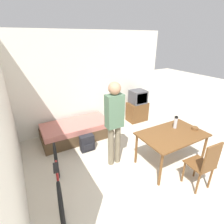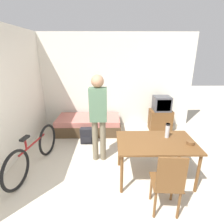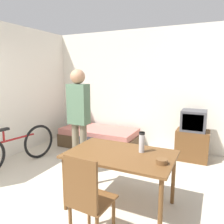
{
  "view_description": "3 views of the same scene",
  "coord_description": "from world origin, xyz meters",
  "px_view_note": "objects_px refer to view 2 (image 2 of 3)",
  "views": [
    {
      "loc": [
        -1.73,
        -1.12,
        2.53
      ],
      "look_at": [
        -0.12,
        1.77,
        1.09
      ],
      "focal_mm": 28.0,
      "sensor_mm": 36.0,
      "label": 1
    },
    {
      "loc": [
        0.02,
        -1.69,
        2.18
      ],
      "look_at": [
        0.07,
        1.84,
        0.96
      ],
      "focal_mm": 28.0,
      "sensor_mm": 36.0,
      "label": 2
    },
    {
      "loc": [
        1.84,
        -1.45,
        1.73
      ],
      "look_at": [
        0.28,
        1.82,
        1.07
      ],
      "focal_mm": 35.0,
      "sensor_mm": 36.0,
      "label": 3
    }
  ],
  "objects_px": {
    "mate_bowl": "(190,143)",
    "backpack": "(87,136)",
    "wooden_chair": "(168,182)",
    "person_standing": "(98,113)",
    "daybed": "(89,124)",
    "bicycle": "(34,152)",
    "tv": "(161,115)",
    "thermos_flask": "(167,130)",
    "dining_table": "(156,145)"
  },
  "relations": [
    {
      "from": "mate_bowl",
      "to": "backpack",
      "type": "relative_size",
      "value": 0.32
    },
    {
      "from": "wooden_chair",
      "to": "backpack",
      "type": "relative_size",
      "value": 2.44
    },
    {
      "from": "mate_bowl",
      "to": "person_standing",
      "type": "bearing_deg",
      "value": 156.14
    },
    {
      "from": "daybed",
      "to": "person_standing",
      "type": "distance_m",
      "value": 1.65
    },
    {
      "from": "mate_bowl",
      "to": "daybed",
      "type": "bearing_deg",
      "value": 133.12
    },
    {
      "from": "bicycle",
      "to": "backpack",
      "type": "relative_size",
      "value": 4.3
    },
    {
      "from": "tv",
      "to": "backpack",
      "type": "relative_size",
      "value": 2.51
    },
    {
      "from": "thermos_flask",
      "to": "mate_bowl",
      "type": "distance_m",
      "value": 0.42
    },
    {
      "from": "daybed",
      "to": "person_standing",
      "type": "bearing_deg",
      "value": -74.68
    },
    {
      "from": "daybed",
      "to": "person_standing",
      "type": "height_order",
      "value": "person_standing"
    },
    {
      "from": "person_standing",
      "to": "thermos_flask",
      "type": "relative_size",
      "value": 6.75
    },
    {
      "from": "thermos_flask",
      "to": "wooden_chair",
      "type": "bearing_deg",
      "value": -105.1
    },
    {
      "from": "backpack",
      "to": "person_standing",
      "type": "bearing_deg",
      "value": -63.82
    },
    {
      "from": "daybed",
      "to": "tv",
      "type": "bearing_deg",
      "value": 2.39
    },
    {
      "from": "wooden_chair",
      "to": "bicycle",
      "type": "bearing_deg",
      "value": 154.45
    },
    {
      "from": "daybed",
      "to": "tv",
      "type": "xyz_separation_m",
      "value": [
        2.07,
        0.09,
        0.26
      ]
    },
    {
      "from": "tv",
      "to": "person_standing",
      "type": "distance_m",
      "value": 2.31
    },
    {
      "from": "daybed",
      "to": "wooden_chair",
      "type": "bearing_deg",
      "value": -63.38
    },
    {
      "from": "tv",
      "to": "thermos_flask",
      "type": "distance_m",
      "value": 1.99
    },
    {
      "from": "wooden_chair",
      "to": "backpack",
      "type": "distance_m",
      "value": 2.48
    },
    {
      "from": "daybed",
      "to": "wooden_chair",
      "type": "distance_m",
      "value": 3.07
    },
    {
      "from": "bicycle",
      "to": "person_standing",
      "type": "distance_m",
      "value": 1.45
    },
    {
      "from": "person_standing",
      "to": "mate_bowl",
      "type": "bearing_deg",
      "value": -23.86
    },
    {
      "from": "tv",
      "to": "mate_bowl",
      "type": "bearing_deg",
      "value": -93.54
    },
    {
      "from": "dining_table",
      "to": "tv",
      "type": "bearing_deg",
      "value": 71.75
    },
    {
      "from": "daybed",
      "to": "thermos_flask",
      "type": "height_order",
      "value": "thermos_flask"
    },
    {
      "from": "thermos_flask",
      "to": "mate_bowl",
      "type": "bearing_deg",
      "value": -38.53
    },
    {
      "from": "bicycle",
      "to": "thermos_flask",
      "type": "distance_m",
      "value": 2.54
    },
    {
      "from": "mate_bowl",
      "to": "tv",
      "type": "bearing_deg",
      "value": 86.46
    },
    {
      "from": "daybed",
      "to": "thermos_flask",
      "type": "xyz_separation_m",
      "value": [
        1.62,
        -1.81,
        0.66
      ]
    },
    {
      "from": "backpack",
      "to": "wooden_chair",
      "type": "bearing_deg",
      "value": -56.97
    },
    {
      "from": "daybed",
      "to": "tv",
      "type": "relative_size",
      "value": 1.77
    },
    {
      "from": "dining_table",
      "to": "daybed",
      "type": "bearing_deg",
      "value": 125.31
    },
    {
      "from": "tv",
      "to": "dining_table",
      "type": "relative_size",
      "value": 0.76
    },
    {
      "from": "daybed",
      "to": "person_standing",
      "type": "xyz_separation_m",
      "value": [
        0.38,
        -1.38,
        0.84
      ]
    },
    {
      "from": "bicycle",
      "to": "dining_table",
      "type": "bearing_deg",
      "value": -7.48
    },
    {
      "from": "wooden_chair",
      "to": "bicycle",
      "type": "height_order",
      "value": "wooden_chair"
    },
    {
      "from": "tv",
      "to": "wooden_chair",
      "type": "relative_size",
      "value": 1.03
    },
    {
      "from": "tv",
      "to": "wooden_chair",
      "type": "distance_m",
      "value": 2.9
    },
    {
      "from": "bicycle",
      "to": "backpack",
      "type": "distance_m",
      "value": 1.34
    },
    {
      "from": "dining_table",
      "to": "backpack",
      "type": "distance_m",
      "value": 1.92
    },
    {
      "from": "mate_bowl",
      "to": "dining_table",
      "type": "bearing_deg",
      "value": 169.41
    },
    {
      "from": "dining_table",
      "to": "mate_bowl",
      "type": "xyz_separation_m",
      "value": [
        0.54,
        -0.1,
        0.11
      ]
    },
    {
      "from": "dining_table",
      "to": "backpack",
      "type": "height_order",
      "value": "dining_table"
    },
    {
      "from": "tv",
      "to": "wooden_chair",
      "type": "xyz_separation_m",
      "value": [
        -0.7,
        -2.82,
        0.07
      ]
    },
    {
      "from": "thermos_flask",
      "to": "dining_table",
      "type": "bearing_deg",
      "value": -146.69
    },
    {
      "from": "tv",
      "to": "backpack",
      "type": "xyz_separation_m",
      "value": [
        -2.03,
        -0.76,
        -0.27
      ]
    },
    {
      "from": "daybed",
      "to": "backpack",
      "type": "relative_size",
      "value": 4.45
    },
    {
      "from": "bicycle",
      "to": "mate_bowl",
      "type": "relative_size",
      "value": 13.24
    },
    {
      "from": "tv",
      "to": "mate_bowl",
      "type": "relative_size",
      "value": 7.74
    }
  ]
}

